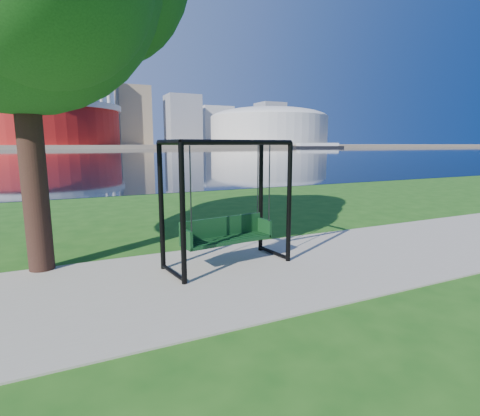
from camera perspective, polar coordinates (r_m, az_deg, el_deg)
ground at (r=8.04m, az=1.57°, el=-8.46°), size 900.00×900.00×0.00m
path at (r=7.62m, az=3.30°, el=-9.40°), size 120.00×4.00×0.03m
river at (r=108.88m, az=-23.88°, el=7.60°), size 900.00×180.00×0.02m
far_bank at (r=312.82m, az=-25.16°, el=8.55°), size 900.00×228.00×2.00m
stadium at (r=242.17m, az=-27.61°, el=11.43°), size 83.00×83.00×32.00m
arena at (r=278.97m, az=4.40°, el=12.45°), size 84.00×84.00×26.56m
skyline at (r=327.90m, az=-26.41°, el=14.59°), size 392.00×66.00×96.50m
swing at (r=7.62m, az=-2.07°, el=0.23°), size 2.66×1.43×2.59m
barge at (r=238.22m, az=11.73°, el=9.28°), size 32.69×14.80×3.16m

